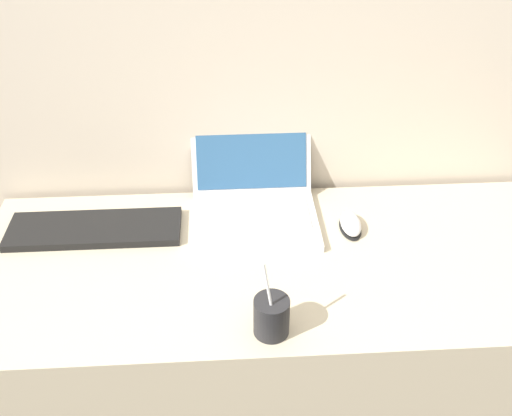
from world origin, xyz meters
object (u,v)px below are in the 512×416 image
at_px(laptop, 254,195).
at_px(external_keyboard, 95,229).
at_px(computer_mouse, 351,224).
at_px(drink_cup, 271,316).

bearing_deg(laptop, external_keyboard, -170.71).
distance_m(computer_mouse, external_keyboard, 0.67).
bearing_deg(external_keyboard, computer_mouse, -2.30).
relative_size(laptop, drink_cup, 1.87).
bearing_deg(computer_mouse, laptop, 159.05).
distance_m(laptop, drink_cup, 0.45).
relative_size(drink_cup, computer_mouse, 1.70).
height_order(drink_cup, computer_mouse, drink_cup).
distance_m(drink_cup, computer_mouse, 0.42).
xyz_separation_m(drink_cup, computer_mouse, (0.24, 0.35, -0.03)).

